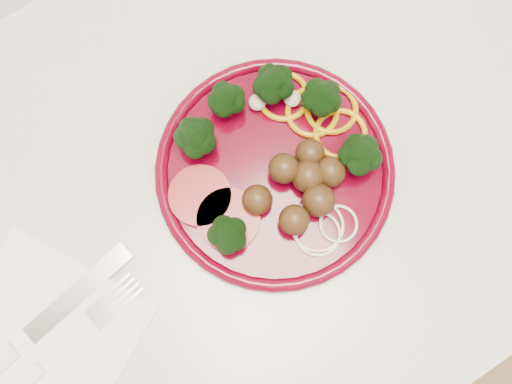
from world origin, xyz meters
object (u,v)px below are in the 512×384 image
napkin (39,343)px  knife (9,354)px  fork (26,381)px  plate (276,164)px

napkin → knife: bearing=167.8°
fork → knife: bearing=83.0°
plate → napkin: plate is taller
napkin → knife: knife is taller
plate → knife: bearing=-176.7°
plate → knife: plate is taller
plate → knife: 0.32m
plate → napkin: (-0.30, -0.02, -0.02)m
plate → napkin: 0.30m
plate → napkin: bearing=-175.2°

